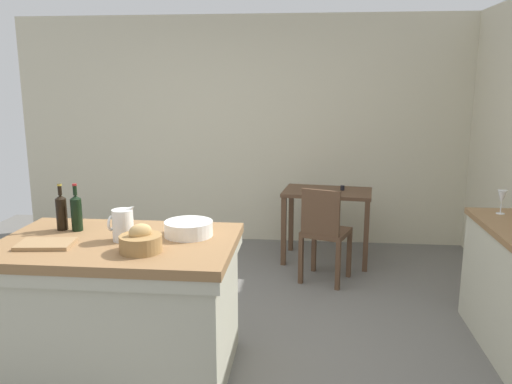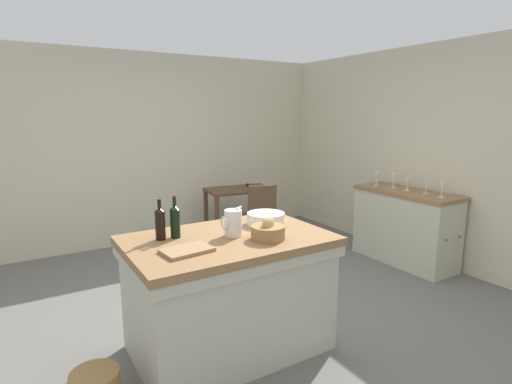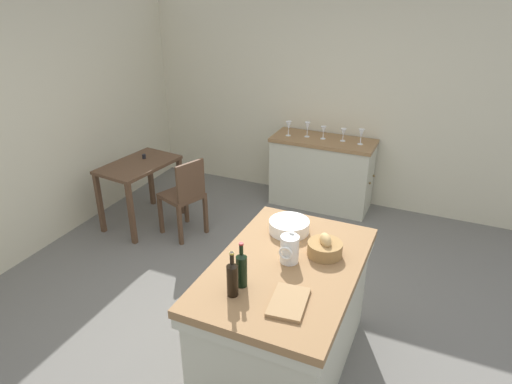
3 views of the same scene
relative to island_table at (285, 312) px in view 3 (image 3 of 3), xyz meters
name	(u,v)px [view 3 (image 3 of 3)]	position (x,y,z in m)	size (l,w,h in m)	color
ground_plane	(255,312)	(0.43, 0.44, -0.49)	(6.76, 6.76, 0.00)	#66635E
wall_back	(11,134)	(0.43, 3.04, 0.81)	(5.32, 0.12, 2.60)	beige
wall_right	(341,100)	(3.03, 0.44, 0.81)	(0.12, 5.20, 2.60)	beige
island_table	(285,312)	(0.00, 0.00, 0.00)	(1.48, 0.96, 0.90)	olive
side_cabinet	(321,173)	(2.69, 0.54, -0.04)	(0.52, 1.27, 0.89)	olive
writing_desk	(139,173)	(1.39, 2.32, 0.15)	(0.96, 0.67, 0.81)	#513826
wooden_chair	(185,195)	(1.34, 1.69, 0.02)	(0.51, 0.51, 0.92)	#513826
pitcher	(289,249)	(0.04, 0.00, 0.52)	(0.17, 0.13, 0.24)	white
wash_bowl	(289,226)	(0.42, 0.14, 0.46)	(0.31, 0.31, 0.09)	white
bread_basket	(325,248)	(0.22, -0.20, 0.48)	(0.25, 0.25, 0.17)	olive
cutting_board	(289,302)	(-0.39, -0.16, 0.43)	(0.32, 0.21, 0.02)	#99754C
wine_bottle_dark	(242,269)	(-0.34, 0.18, 0.54)	(0.07, 0.07, 0.32)	black
wine_bottle_amber	(232,278)	(-0.45, 0.19, 0.54)	(0.07, 0.07, 0.31)	black
wine_glass_far_left	(361,134)	(2.69, 0.09, 0.53)	(0.07, 0.07, 0.18)	white
wine_glass_left	(343,133)	(2.71, 0.31, 0.51)	(0.07, 0.07, 0.15)	white
wine_glass_middle	(324,130)	(2.70, 0.55, 0.51)	(0.07, 0.07, 0.16)	white
wine_glass_right	(307,127)	(2.69, 0.75, 0.53)	(0.07, 0.07, 0.18)	white
wine_glass_far_right	(289,126)	(2.64, 0.97, 0.53)	(0.07, 0.07, 0.18)	white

